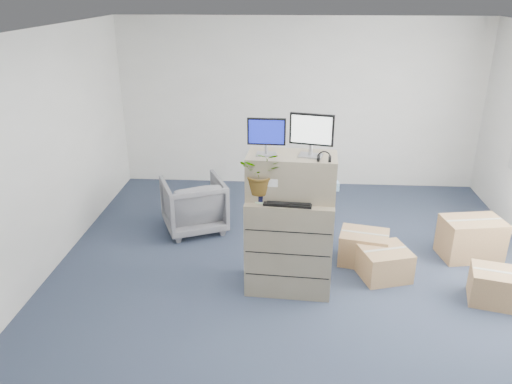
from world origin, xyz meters
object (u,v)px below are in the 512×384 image
filing_cabinet_lower (289,243)px  keyboard (288,203)px  water_bottle (301,185)px  office_chair (194,202)px  monitor_right (312,133)px  potted_plant (262,177)px  monitor_left (266,134)px

filing_cabinet_lower → keyboard: 0.59m
water_bottle → keyboard: bearing=-121.8°
keyboard → office_chair: bearing=136.6°
monitor_right → potted_plant: monitor_right is taller
keyboard → filing_cabinet_lower: bearing=86.4°
monitor_left → keyboard: size_ratio=0.79×
monitor_left → monitor_right: bearing=-0.7°
filing_cabinet_lower → monitor_left: (-0.27, 0.03, 1.25)m
monitor_right → keyboard: (-0.22, -0.17, -0.71)m
filing_cabinet_lower → water_bottle: 0.70m
monitor_right → keyboard: bearing=-129.6°
filing_cabinet_lower → keyboard: bearing=-95.9°
filing_cabinet_lower → monitor_right: bearing=6.8°
potted_plant → office_chair: 2.02m
keyboard → potted_plant: size_ratio=1.01×
water_bottle → monitor_left: bearing=-176.6°
monitor_right → keyboard: 0.77m
keyboard → water_bottle: water_bottle is taller
potted_plant → filing_cabinet_lower: bearing=15.1°
keyboard → monitor_left: bearing=148.3°
filing_cabinet_lower → water_bottle: size_ratio=4.06×
filing_cabinet_lower → keyboard: (-0.03, -0.16, 0.57)m
monitor_right → water_bottle: size_ratio=1.67×
keyboard → monitor_right: bearing=42.8°
monitor_left → water_bottle: size_ratio=1.47×
monitor_left → water_bottle: (0.37, 0.02, -0.56)m
monitor_left → office_chair: (-1.07, 1.34, -1.39)m
water_bottle → potted_plant: bearing=-161.7°
filing_cabinet_lower → water_bottle: water_bottle is taller
monitor_right → water_bottle: 0.60m
filing_cabinet_lower → monitor_right: 1.29m
filing_cabinet_lower → potted_plant: bearing=-161.3°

